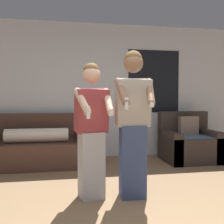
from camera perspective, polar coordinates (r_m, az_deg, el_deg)
wall_back at (r=5.36m, az=-3.46°, el=4.69°), size 6.48×0.07×2.70m
couch at (r=4.91m, az=-15.75°, el=-7.41°), size 1.93×0.96×0.91m
armchair at (r=5.25m, az=16.33°, el=-6.61°), size 0.98×0.83×0.93m
person_left at (r=3.08m, az=-4.47°, el=-3.85°), size 0.44×0.52×1.59m
person_right at (r=3.10m, az=4.59°, el=-2.25°), size 0.46×0.49×1.74m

